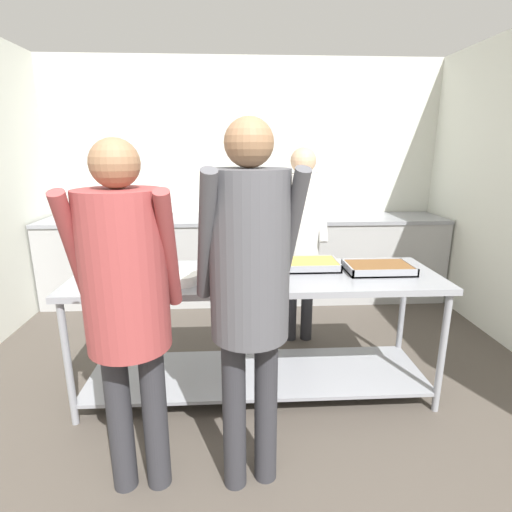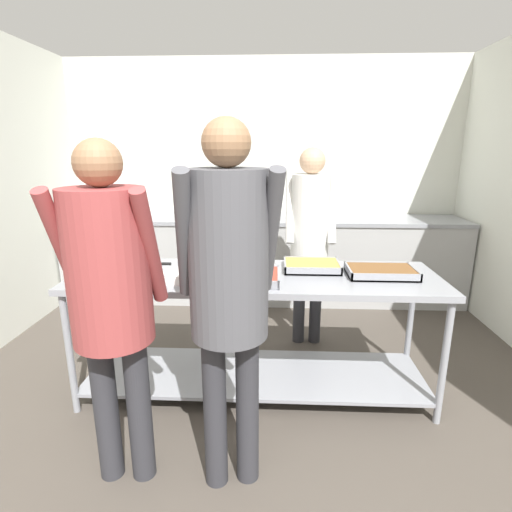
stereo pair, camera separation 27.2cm
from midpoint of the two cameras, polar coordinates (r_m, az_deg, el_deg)
The scene contains 12 objects.
wall_rear at distance 4.74m, azimuth -3.33°, elevation 10.86°, with size 4.56×0.06×2.65m.
back_counter at distance 4.52m, azimuth -3.17°, elevation -0.37°, with size 4.40×0.65×0.94m.
serving_counter at distance 2.75m, azimuth -2.74°, elevation -8.19°, with size 2.43×0.73×0.86m.
sauce_pan at distance 2.73m, azimuth -20.62°, elevation -2.12°, with size 0.43×0.29×0.09m.
plate_stack at distance 2.55m, azimuth -13.58°, elevation -3.17°, with size 0.23×0.23×0.06m.
serving_tray_greens at distance 2.52m, azimuth -4.74°, elevation -3.12°, with size 0.49×0.33×0.05m.
serving_tray_vegetables at distance 2.80m, azimuth 5.04°, elevation -1.25°, with size 0.38×0.29×0.05m.
serving_tray_roast at distance 2.79m, azimuth 14.46°, elevation -1.72°, with size 0.44×0.29×0.05m.
guest_serving_left at distance 1.80m, azimuth -5.26°, elevation -2.88°, with size 0.51×0.43×1.81m.
guest_serving_right at distance 1.93m, azimuth -21.99°, elevation -4.63°, with size 0.48×0.38×1.72m.
cook_behind_counter at distance 3.38m, azimuth 4.20°, elevation 4.45°, with size 0.41×0.32×1.69m.
water_bottle at distance 4.53m, azimuth 5.50°, elevation 7.00°, with size 0.06×0.06×0.23m.
Camera 1 is at (-0.13, -0.75, 1.68)m, focal length 28.00 mm.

